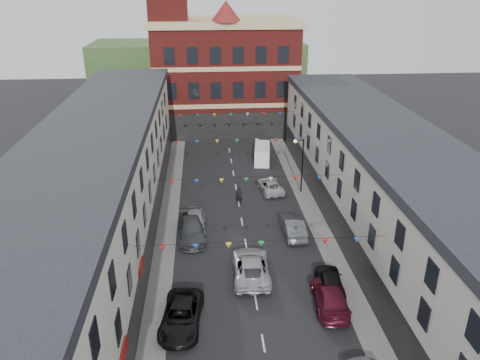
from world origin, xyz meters
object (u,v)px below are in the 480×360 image
object	(u,v)px
car_right_d	(330,282)
pedestrian	(239,196)
car_right_e	(293,226)
car_left_e	(195,221)
street_lamp	(300,158)
moving_car	(251,266)
car_left_d	(192,230)
car_right_c	(330,297)
white_van	(262,154)
car_left_c	(181,316)
car_right_f	(270,186)

from	to	relation	value
car_right_d	pedestrian	xyz separation A→B (m)	(-5.46, 14.71, 0.19)
car_right_e	car_left_e	bearing A→B (deg)	-11.57
street_lamp	moving_car	distance (m)	16.40
pedestrian	car_left_d	bearing A→B (deg)	-115.10
street_lamp	car_right_c	xyz separation A→B (m)	(-1.51, -18.75, -3.13)
street_lamp	car_right_e	world-z (taller)	street_lamp
car_right_c	white_van	size ratio (longest dim) A/B	1.15
car_right_c	moving_car	xyz separation A→B (m)	(-5.06, 4.04, 0.05)
car_left_c	car_right_d	world-z (taller)	car_right_d
car_right_c	car_right_e	size ratio (longest dim) A/B	1.09
car_left_d	car_right_e	size ratio (longest dim) A/B	1.13
car_right_c	car_right_f	world-z (taller)	car_right_c
car_right_c	car_right_f	bearing A→B (deg)	-80.76
car_right_d	car_right_f	bearing A→B (deg)	-77.98
car_right_d	pedestrian	size ratio (longest dim) A/B	2.35
car_left_c	car_left_e	world-z (taller)	car_left_e
car_right_f	pedestrian	world-z (taller)	pedestrian
car_left_d	white_van	distance (m)	20.03
car_right_e	car_right_c	bearing A→B (deg)	93.22
car_right_c	car_right_d	xyz separation A→B (m)	(0.46, 1.72, 0.00)
car_right_f	car_left_e	bearing A→B (deg)	37.04
car_left_e	car_right_d	size ratio (longest dim) A/B	1.06
car_left_c	car_right_f	distance (m)	22.33
car_right_d	car_right_f	world-z (taller)	car_right_d
car_right_d	car_right_f	distance (m)	17.78
street_lamp	car_right_c	bearing A→B (deg)	-94.61
car_left_d	moving_car	world-z (taller)	moving_car
car_right_f	white_van	distance (m)	8.92
car_left_c	pedestrian	xyz separation A→B (m)	(5.17, 17.59, 0.21)
car_left_d	moving_car	distance (m)	7.66
car_left_e	street_lamp	bearing A→B (deg)	33.11
street_lamp	car_right_f	xyz separation A→B (m)	(-2.95, 0.65, -3.26)
car_left_d	pedestrian	bearing A→B (deg)	48.46
car_left_c	car_left_d	world-z (taller)	car_left_d
car_left_e	pedestrian	xyz separation A→B (m)	(4.38, 4.69, 0.15)
car_left_c	car_right_e	world-z (taller)	car_right_e
moving_car	white_van	size ratio (longest dim) A/B	1.28
car_left_c	car_right_f	xyz separation A→B (m)	(8.73, 20.55, -0.11)
car_left_d	pedestrian	distance (m)	7.84
car_right_d	moving_car	bearing A→B (deg)	-16.91
car_left_e	car_right_d	distance (m)	14.05
car_left_e	car_right_e	xyz separation A→B (m)	(8.64, -1.61, -0.01)
car_right_d	car_left_d	bearing A→B (deg)	-33.83
car_right_f	pedestrian	xyz separation A→B (m)	(-3.56, -2.97, 0.32)
car_left_e	car_right_c	distance (m)	15.03
car_right_c	car_left_e	bearing A→B (deg)	-46.38
car_left_c	car_right_c	distance (m)	10.23
car_left_e	car_right_e	bearing A→B (deg)	-10.21
moving_car	car_left_e	bearing A→B (deg)	-58.67
car_right_c	white_van	world-z (taller)	white_van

